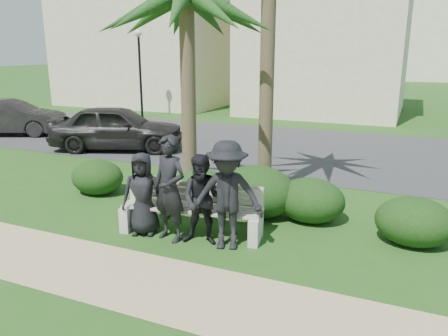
{
  "coord_description": "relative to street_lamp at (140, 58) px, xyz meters",
  "views": [
    {
      "loc": [
        3.67,
        -6.61,
        3.29
      ],
      "look_at": [
        0.35,
        1.0,
        1.05
      ],
      "focal_mm": 35.0,
      "sensor_mm": 36.0,
      "label": 1
    }
  ],
  "objects": [
    {
      "name": "ground",
      "position": [
        9.0,
        -12.0,
        -2.94
      ],
      "size": [
        160.0,
        160.0,
        0.0
      ],
      "primitive_type": "plane",
      "color": "#245017",
      "rests_on": "ground"
    },
    {
      "name": "footpath",
      "position": [
        9.0,
        -13.8,
        -2.94
      ],
      "size": [
        30.0,
        1.6,
        0.01
      ],
      "primitive_type": "cube",
      "color": "tan",
      "rests_on": "ground"
    },
    {
      "name": "asphalt_street",
      "position": [
        9.0,
        -4.0,
        -2.94
      ],
      "size": [
        160.0,
        8.0,
        0.01
      ],
      "primitive_type": "cube",
      "color": "#2D2D30",
      "rests_on": "ground"
    },
    {
      "name": "stucco_bldg_left",
      "position": [
        -3.0,
        6.0,
        0.72
      ],
      "size": [
        10.4,
        8.4,
        7.3
      ],
      "color": "beige",
      "rests_on": "ground"
    },
    {
      "name": "stucco_bldg_right",
      "position": [
        8.0,
        6.0,
        0.72
      ],
      "size": [
        8.4,
        8.4,
        7.3
      ],
      "color": "beige",
      "rests_on": "ground"
    },
    {
      "name": "street_lamp",
      "position": [
        0.0,
        0.0,
        0.0
      ],
      "size": [
        0.36,
        0.36,
        4.29
      ],
      "color": "black",
      "rests_on": "ground"
    },
    {
      "name": "park_bench",
      "position": [
        9.12,
        -11.96,
        -2.53
      ],
      "size": [
        2.69,
        1.0,
        0.91
      ],
      "rotation": [
        0.0,
        0.0,
        0.16
      ],
      "color": "#A99C8E",
      "rests_on": "ground"
    },
    {
      "name": "man_a",
      "position": [
        8.29,
        -12.29,
        -2.18
      ],
      "size": [
        0.87,
        0.71,
        1.54
      ],
      "primitive_type": "imported",
      "rotation": [
        0.0,
        0.0,
        0.33
      ],
      "color": "black",
      "rests_on": "ground"
    },
    {
      "name": "man_b",
      "position": [
        8.88,
        -12.32,
        -1.99
      ],
      "size": [
        0.78,
        0.6,
        1.9
      ],
      "primitive_type": "imported",
      "rotation": [
        0.0,
        0.0,
        -0.22
      ],
      "color": "black",
      "rests_on": "ground"
    },
    {
      "name": "man_c",
      "position": [
        9.49,
        -12.24,
        -2.14
      ],
      "size": [
        0.89,
        0.75,
        1.6
      ],
      "primitive_type": "imported",
      "rotation": [
        0.0,
        0.0,
        0.21
      ],
      "color": "black",
      "rests_on": "ground"
    },
    {
      "name": "man_d",
      "position": [
        9.94,
        -12.24,
        -2.0
      ],
      "size": [
        1.37,
        1.02,
        1.88
      ],
      "primitive_type": "imported",
      "rotation": [
        0.0,
        0.0,
        0.3
      ],
      "color": "black",
      "rests_on": "ground"
    },
    {
      "name": "hedge_a",
      "position": [
        5.94,
        -10.72,
        -2.53
      ],
      "size": [
        1.28,
        1.06,
        0.83
      ],
      "primitive_type": "ellipsoid",
      "color": "black",
      "rests_on": "ground"
    },
    {
      "name": "hedge_c",
      "position": [
        8.63,
        -10.54,
        -2.52
      ],
      "size": [
        1.3,
        1.08,
        0.85
      ],
      "primitive_type": "ellipsoid",
      "color": "black",
      "rests_on": "ground"
    },
    {
      "name": "hedge_d",
      "position": [
        9.88,
        -10.56,
        -2.41
      ],
      "size": [
        1.63,
        1.35,
        1.07
      ],
      "primitive_type": "ellipsoid",
      "color": "black",
      "rests_on": "ground"
    },
    {
      "name": "hedge_e",
      "position": [
        10.96,
        -10.41,
        -2.5
      ],
      "size": [
        1.36,
        1.12,
        0.89
      ],
      "primitive_type": "ellipsoid",
      "color": "black",
      "rests_on": "ground"
    },
    {
      "name": "hedge_f",
      "position": [
        12.87,
        -10.77,
        -2.51
      ],
      "size": [
        1.32,
        1.09,
        0.86
      ],
      "primitive_type": "ellipsoid",
      "color": "black",
      "rests_on": "ground"
    },
    {
      "name": "car_a",
      "position": [
        3.47,
        -6.62,
        -2.18
      ],
      "size": [
        4.8,
        3.26,
        1.52
      ],
      "primitive_type": "imported",
      "rotation": [
        0.0,
        0.0,
        1.93
      ],
      "color": "black",
      "rests_on": "ground"
    },
    {
      "name": "car_b",
      "position": [
        -2.14,
        -6.1,
        -2.25
      ],
      "size": [
        4.44,
        3.05,
        1.39
      ],
      "primitive_type": "imported",
      "rotation": [
        0.0,
        0.0,
        1.99
      ],
      "color": "black",
      "rests_on": "ground"
    }
  ]
}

